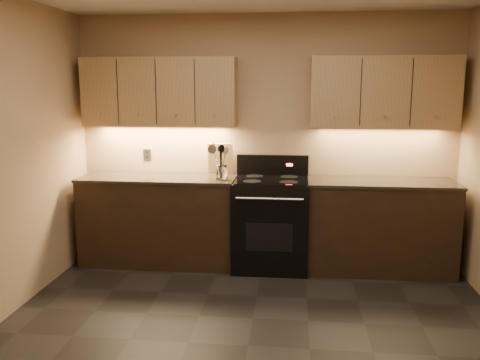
# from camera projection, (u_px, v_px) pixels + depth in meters

# --- Properties ---
(floor) EXTENTS (4.00, 4.00, 0.00)m
(floor) POSITION_uv_depth(u_px,v_px,m) (248.00, 346.00, 3.69)
(floor) COLOR black
(floor) RESTS_ON ground
(wall_back) EXTENTS (4.00, 0.04, 2.60)m
(wall_back) POSITION_uv_depth(u_px,v_px,m) (265.00, 139.00, 5.41)
(wall_back) COLOR tan
(wall_back) RESTS_ON ground
(counter_left) EXTENTS (1.62, 0.62, 0.93)m
(counter_left) POSITION_uv_depth(u_px,v_px,m) (160.00, 219.00, 5.38)
(counter_left) COLOR black
(counter_left) RESTS_ON ground
(counter_right) EXTENTS (1.46, 0.62, 0.93)m
(counter_right) POSITION_uv_depth(u_px,v_px,m) (379.00, 226.00, 5.14)
(counter_right) COLOR black
(counter_right) RESTS_ON ground
(stove) EXTENTS (0.76, 0.68, 1.14)m
(stove) POSITION_uv_depth(u_px,v_px,m) (271.00, 222.00, 5.24)
(stove) COLOR black
(stove) RESTS_ON ground
(upper_cab_left) EXTENTS (1.60, 0.30, 0.70)m
(upper_cab_left) POSITION_uv_depth(u_px,v_px,m) (160.00, 92.00, 5.29)
(upper_cab_left) COLOR tan
(upper_cab_left) RESTS_ON wall_back
(upper_cab_right) EXTENTS (1.44, 0.30, 0.70)m
(upper_cab_right) POSITION_uv_depth(u_px,v_px,m) (383.00, 92.00, 5.05)
(upper_cab_right) COLOR tan
(upper_cab_right) RESTS_ON wall_back
(outlet_plate) EXTENTS (0.08, 0.01, 0.12)m
(outlet_plate) POSITION_uv_depth(u_px,v_px,m) (147.00, 154.00, 5.57)
(outlet_plate) COLOR #B2B5BA
(outlet_plate) RESTS_ON wall_back
(utensil_crock) EXTENTS (0.12, 0.12, 0.14)m
(utensil_crock) POSITION_uv_depth(u_px,v_px,m) (222.00, 173.00, 5.14)
(utensil_crock) COLOR white
(utensil_crock) RESTS_ON counter_left
(cutting_board) EXTENTS (0.27, 0.11, 0.33)m
(cutting_board) POSITION_uv_depth(u_px,v_px,m) (220.00, 158.00, 5.45)
(cutting_board) COLOR tan
(cutting_board) RESTS_ON counter_left
(wooden_spoon) EXTENTS (0.12, 0.08, 0.32)m
(wooden_spoon) POSITION_uv_depth(u_px,v_px,m) (220.00, 162.00, 5.12)
(wooden_spoon) COLOR tan
(wooden_spoon) RESTS_ON utensil_crock
(black_spoon) EXTENTS (0.08, 0.10, 0.34)m
(black_spoon) POSITION_uv_depth(u_px,v_px,m) (221.00, 161.00, 5.15)
(black_spoon) COLOR black
(black_spoon) RESTS_ON utensil_crock
(black_turner) EXTENTS (0.11, 0.13, 0.34)m
(black_turner) POSITION_uv_depth(u_px,v_px,m) (221.00, 162.00, 5.10)
(black_turner) COLOR black
(black_turner) RESTS_ON utensil_crock
(steel_spatula) EXTENTS (0.24, 0.18, 0.38)m
(steel_spatula) POSITION_uv_depth(u_px,v_px,m) (224.00, 159.00, 5.12)
(steel_spatula) COLOR silver
(steel_spatula) RESTS_ON utensil_crock
(steel_skimmer) EXTENTS (0.21, 0.11, 0.35)m
(steel_skimmer) POSITION_uv_depth(u_px,v_px,m) (224.00, 161.00, 5.11)
(steel_skimmer) COLOR silver
(steel_skimmer) RESTS_ON utensil_crock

